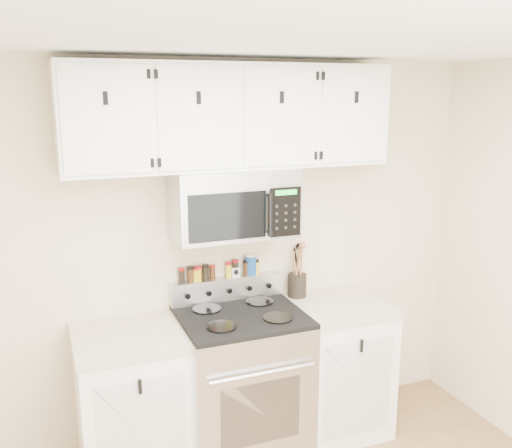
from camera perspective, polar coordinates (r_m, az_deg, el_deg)
The scene contains 20 objects.
back_wall at distance 3.76m, azimuth -3.15°, elevation -3.04°, with size 3.50×0.01×2.50m, color beige.
ceiling at distance 2.04m, azimuth 12.89°, elevation 18.43°, with size 3.50×3.50×0.01m, color white.
range at distance 3.78m, azimuth -1.42°, elevation -15.51°, with size 0.76×0.65×1.10m.
base_cabinet_left at distance 3.66m, azimuth -12.23°, elevation -17.27°, with size 0.64×0.62×0.92m.
base_cabinet_right at distance 4.06m, azimuth 7.92°, elevation -13.84°, with size 0.64×0.62×0.92m.
microwave at distance 3.50m, azimuth -2.24°, elevation 2.14°, with size 0.76×0.44×0.42m.
upper_cabinets at distance 3.46m, azimuth -2.46°, elevation 10.70°, with size 2.00×0.35×0.62m.
utensil_crock at distance 3.93m, azimuth 4.14°, elevation -5.94°, with size 0.13×0.13×0.37m.
kitchen_timer at distance 3.78m, azimuth -2.13°, elevation -4.80°, with size 0.06×0.05×0.07m, color silver.
salt_canister at distance 3.81m, azimuth -0.54°, elevation -4.07°, with size 0.08×0.08×0.14m.
spice_jar_0 at distance 3.68m, azimuth -7.46°, elevation -5.12°, with size 0.04×0.04×0.10m.
spice_jar_1 at distance 3.69m, azimuth -6.55°, elevation -5.01°, with size 0.05×0.05×0.10m.
spice_jar_2 at distance 3.70m, azimuth -6.08°, elevation -5.02°, with size 0.05×0.05×0.09m.
spice_jar_3 at distance 3.71m, azimuth -5.78°, elevation -4.95°, with size 0.04×0.04×0.10m.
spice_jar_4 at distance 3.72m, azimuth -5.06°, elevation -4.82°, with size 0.04×0.04×0.11m.
spice_jar_5 at distance 3.73m, azimuth -4.37°, elevation -4.81°, with size 0.04×0.04×0.10m.
spice_jar_6 at distance 3.76m, azimuth -2.77°, elevation -4.59°, with size 0.04×0.04×0.10m.
spice_jar_7 at distance 3.78m, azimuth -2.08°, elevation -4.42°, with size 0.04×0.04×0.12m.
spice_jar_8 at distance 3.80m, azimuth -0.96°, elevation -4.38°, with size 0.04×0.04×0.10m.
spice_jar_9 at distance 3.83m, azimuth 0.02°, elevation -4.29°, with size 0.04×0.04×0.10m.
Camera 1 is at (-1.13, -1.69, 2.29)m, focal length 40.00 mm.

